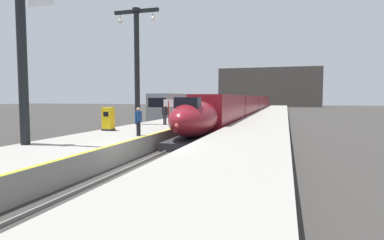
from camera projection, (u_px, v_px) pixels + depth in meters
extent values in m
plane|color=#33302D|center=(147.00, 169.00, 14.69)|extent=(260.00, 260.00, 0.00)
cube|color=gray|center=(201.00, 120.00, 39.45)|extent=(4.80, 110.00, 1.05)
cube|color=gray|center=(267.00, 121.00, 37.12)|extent=(4.80, 110.00, 1.05)
cube|color=yellow|center=(219.00, 116.00, 38.76)|extent=(0.20, 107.80, 0.01)
cube|color=slate|center=(231.00, 122.00, 41.16)|extent=(0.08, 110.00, 0.12)
cube|color=slate|center=(242.00, 123.00, 40.73)|extent=(0.08, 110.00, 0.12)
cube|color=slate|center=(173.00, 121.00, 43.49)|extent=(0.08, 110.00, 0.12)
cube|color=slate|center=(183.00, 121.00, 43.06)|extent=(0.08, 110.00, 0.12)
ellipsoid|color=maroon|center=(195.00, 119.00, 22.39)|extent=(2.78, 8.13, 2.56)
cube|color=#28282D|center=(194.00, 141.00, 22.11)|extent=(2.46, 6.91, 0.55)
cube|color=black|center=(188.00, 104.00, 20.57)|extent=(1.59, 1.00, 0.90)
sphere|color=#F24C4C|center=(177.00, 125.00, 18.60)|extent=(0.28, 0.28, 0.28)
cube|color=maroon|center=(221.00, 110.00, 31.39)|extent=(2.90, 14.00, 3.05)
cube|color=black|center=(208.00, 104.00, 31.76)|extent=(0.04, 11.90, 0.80)
cube|color=black|center=(236.00, 105.00, 30.94)|extent=(0.04, 11.90, 0.80)
cube|color=silver|center=(221.00, 123.00, 31.48)|extent=(2.92, 13.30, 0.24)
cube|color=black|center=(211.00, 133.00, 27.24)|extent=(2.03, 2.20, 0.56)
cube|color=black|center=(229.00, 124.00, 35.80)|extent=(2.03, 2.20, 0.56)
cube|color=maroon|center=(243.00, 106.00, 47.24)|extent=(2.90, 18.00, 3.05)
cube|color=black|center=(234.00, 102.00, 47.61)|extent=(0.04, 15.84, 0.80)
cube|color=black|center=(253.00, 102.00, 46.79)|extent=(0.04, 15.84, 0.80)
cube|color=black|center=(237.00, 121.00, 41.53)|extent=(2.03, 2.20, 0.56)
cube|color=black|center=(248.00, 115.00, 53.22)|extent=(2.03, 2.20, 0.56)
cube|color=maroon|center=(255.00, 104.00, 65.01)|extent=(2.90, 18.00, 3.05)
cube|color=black|center=(248.00, 101.00, 65.38)|extent=(0.04, 15.84, 0.80)
cube|color=black|center=(262.00, 101.00, 64.56)|extent=(0.04, 15.84, 0.80)
cube|color=black|center=(252.00, 114.00, 59.29)|extent=(2.03, 2.20, 0.56)
cube|color=black|center=(257.00, 111.00, 70.98)|extent=(2.03, 2.20, 0.56)
cube|color=maroon|center=(262.00, 102.00, 82.77)|extent=(2.90, 18.00, 3.05)
cube|color=black|center=(256.00, 100.00, 83.14)|extent=(0.04, 15.84, 0.80)
cube|color=black|center=(267.00, 100.00, 82.32)|extent=(0.04, 15.84, 0.80)
cube|color=black|center=(260.00, 110.00, 77.06)|extent=(2.03, 2.20, 0.56)
cube|color=black|center=(263.00, 108.00, 88.75)|extent=(2.03, 2.20, 0.56)
cube|color=gray|center=(182.00, 106.00, 44.79)|extent=(2.85, 18.00, 3.30)
cube|color=black|center=(157.00, 103.00, 36.19)|extent=(2.28, 0.08, 1.10)
cube|color=black|center=(173.00, 102.00, 45.16)|extent=(0.04, 15.30, 0.90)
cube|color=black|center=(191.00, 102.00, 44.36)|extent=(0.04, 15.30, 0.90)
cube|color=black|center=(167.00, 122.00, 39.43)|extent=(2.00, 2.00, 0.52)
cube|color=black|center=(193.00, 117.00, 50.43)|extent=(2.00, 2.00, 0.52)
cube|color=gray|center=(212.00, 103.00, 62.56)|extent=(2.85, 18.00, 3.30)
cylinder|color=black|center=(22.00, 56.00, 14.90)|extent=(0.44, 0.44, 8.56)
cylinder|color=black|center=(137.00, 67.00, 26.34)|extent=(0.44, 0.44, 9.69)
cylinder|color=black|center=(136.00, 10.00, 26.00)|extent=(0.68, 0.68, 0.30)
cube|color=black|center=(136.00, 11.00, 26.01)|extent=(4.00, 0.24, 0.28)
cylinder|color=black|center=(120.00, 17.00, 26.47)|extent=(0.03, 0.03, 0.60)
sphere|color=#EFEACC|center=(120.00, 21.00, 26.49)|extent=(0.36, 0.36, 0.36)
cylinder|color=black|center=(153.00, 14.00, 25.60)|extent=(0.03, 0.03, 0.60)
sphere|color=#EFEACC|center=(153.00, 19.00, 25.63)|extent=(0.36, 0.36, 0.36)
cylinder|color=#23232D|center=(202.00, 115.00, 33.47)|extent=(0.13, 0.13, 0.85)
cylinder|color=#23232D|center=(204.00, 115.00, 33.45)|extent=(0.13, 0.13, 0.85)
cube|color=#1E478C|center=(203.00, 108.00, 33.41)|extent=(0.41, 0.27, 0.62)
cylinder|color=#1E478C|center=(201.00, 108.00, 33.45)|extent=(0.09, 0.09, 0.58)
cylinder|color=#1E478C|center=(205.00, 109.00, 33.37)|extent=(0.09, 0.09, 0.58)
sphere|color=tan|center=(203.00, 104.00, 33.38)|extent=(0.22, 0.22, 0.22)
cylinder|color=#23232D|center=(164.00, 120.00, 26.24)|extent=(0.13, 0.13, 0.85)
cylinder|color=#23232D|center=(166.00, 120.00, 26.16)|extent=(0.13, 0.13, 0.85)
cube|color=black|center=(165.00, 111.00, 26.15)|extent=(0.42, 0.29, 0.62)
cylinder|color=black|center=(162.00, 111.00, 26.27)|extent=(0.09, 0.09, 0.58)
cylinder|color=black|center=(167.00, 112.00, 26.04)|extent=(0.09, 0.09, 0.58)
sphere|color=tan|center=(165.00, 106.00, 26.12)|extent=(0.22, 0.22, 0.22)
cylinder|color=#23232D|center=(137.00, 129.00, 18.57)|extent=(0.13, 0.13, 0.85)
cylinder|color=#23232D|center=(139.00, 129.00, 18.71)|extent=(0.13, 0.13, 0.85)
cube|color=#1E478C|center=(138.00, 116.00, 18.59)|extent=(0.33, 0.43, 0.62)
cylinder|color=#1E478C|center=(135.00, 117.00, 18.40)|extent=(0.09, 0.09, 0.58)
cylinder|color=#1E478C|center=(141.00, 117.00, 18.79)|extent=(0.09, 0.09, 0.58)
sphere|color=tan|center=(138.00, 109.00, 18.56)|extent=(0.22, 0.22, 0.22)
cube|color=brown|center=(186.00, 116.00, 33.49)|extent=(0.40, 0.22, 0.60)
cylinder|color=#262628|center=(185.00, 112.00, 33.48)|extent=(0.02, 0.02, 0.36)
cylinder|color=#262628|center=(187.00, 112.00, 33.43)|extent=(0.02, 0.02, 0.36)
cube|color=#262628|center=(186.00, 110.00, 33.44)|extent=(0.22, 0.03, 0.02)
cube|color=yellow|center=(108.00, 119.00, 21.60)|extent=(0.70, 0.56, 1.60)
cube|color=black|center=(106.00, 114.00, 21.30)|extent=(0.40, 0.02, 0.32)
cube|color=black|center=(108.00, 130.00, 21.65)|extent=(0.76, 0.62, 0.12)
cylinder|color=maroon|center=(169.00, 112.00, 27.49)|extent=(0.10, 0.10, 2.00)
cube|color=white|center=(169.00, 103.00, 27.43)|extent=(0.90, 0.06, 0.64)
cube|color=#4C4742|center=(268.00, 87.00, 111.60)|extent=(36.00, 2.00, 14.00)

